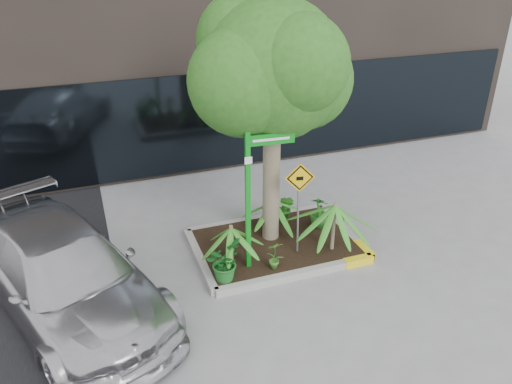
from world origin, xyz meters
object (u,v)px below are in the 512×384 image
object	(u,v)px
tree	(272,70)
street_sign_post	(250,182)
parked_car	(66,274)
cattle_sign	(299,193)

from	to	relation	value
tree	street_sign_post	xyz separation A→B (m)	(-0.71, -0.80, -1.74)
tree	parked_car	world-z (taller)	tree
parked_car	street_sign_post	world-z (taller)	street_sign_post
parked_car	street_sign_post	xyz separation A→B (m)	(3.26, 0.03, 1.15)
parked_car	cattle_sign	bearing A→B (deg)	-19.81
tree	cattle_sign	distance (m)	2.32
tree	street_sign_post	size ratio (longest dim) A/B	1.63
street_sign_post	cattle_sign	world-z (taller)	street_sign_post
tree	street_sign_post	bearing A→B (deg)	-131.72
tree	parked_car	bearing A→B (deg)	-168.29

